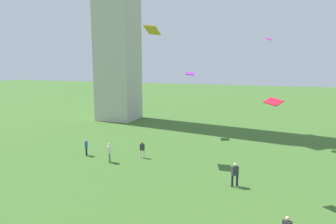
% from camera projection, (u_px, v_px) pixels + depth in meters
% --- Properties ---
extents(person_0, '(0.54, 0.50, 1.82)m').
position_uv_depth(person_0, '(235.00, 173.00, 23.17)').
color(person_0, '#1E2333').
rests_on(person_0, ground_plane).
extents(person_2, '(0.48, 0.55, 1.82)m').
position_uv_depth(person_2, '(109.00, 151.00, 28.77)').
color(person_2, '#51754C').
rests_on(person_2, ground_plane).
extents(person_3, '(0.49, 0.27, 1.60)m').
position_uv_depth(person_3, '(142.00, 149.00, 30.12)').
color(person_3, silver).
rests_on(person_3, ground_plane).
extents(person_4, '(0.43, 0.50, 1.65)m').
position_uv_depth(person_4, '(86.00, 146.00, 30.87)').
color(person_4, '#1E2333').
rests_on(person_4, ground_plane).
extents(kite_flying_0, '(0.88, 1.11, 0.46)m').
position_uv_depth(kite_flying_0, '(268.00, 39.00, 34.12)').
color(kite_flying_0, '#EB22B5').
extents(kite_flying_2, '(1.30, 1.67, 0.88)m').
position_uv_depth(kite_flying_2, '(152.00, 30.00, 29.23)').
color(kite_flying_2, gold).
extents(kite_flying_4, '(1.33, 1.24, 0.47)m').
position_uv_depth(kite_flying_4, '(273.00, 102.00, 20.71)').
color(kite_flying_4, red).
extents(kite_flying_5, '(1.44, 1.78, 0.47)m').
position_uv_depth(kite_flying_5, '(190.00, 73.00, 38.65)').
color(kite_flying_5, purple).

